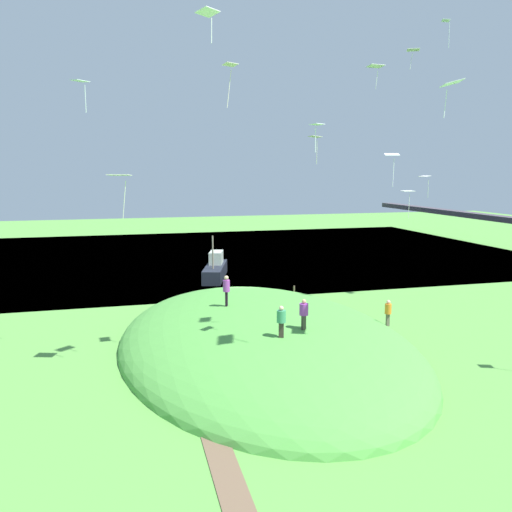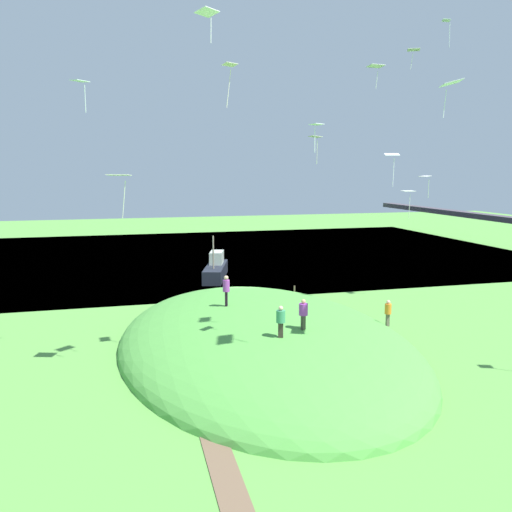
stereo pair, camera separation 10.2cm
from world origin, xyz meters
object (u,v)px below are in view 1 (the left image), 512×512
(mooring_post, at_px, (294,291))
(kite_14, at_px, (208,13))
(kite_4, at_px, (80,83))
(kite_1, at_px, (120,177))
(kite_7, at_px, (452,84))
(kite_3, at_px, (315,138))
(kite_9, at_px, (376,67))
(person_watching_kites, at_px, (226,287))
(person_near_shore, at_px, (388,310))
(person_walking_path, at_px, (304,311))
(kite_6, at_px, (446,23))
(kite_10, at_px, (317,127))
(person_on_hilltop, at_px, (281,318))
(kite_2, at_px, (392,157))
(kite_8, at_px, (230,68))
(kite_15, at_px, (413,51))
(boat_on_lake, at_px, (215,269))
(kite_5, at_px, (425,178))
(kite_12, at_px, (408,192))

(mooring_post, bearing_deg, kite_14, -31.59)
(kite_4, bearing_deg, kite_1, 31.85)
(kite_7, height_order, kite_14, kite_14)
(kite_3, distance_m, kite_9, 6.11)
(kite_9, bearing_deg, mooring_post, -153.80)
(kite_7, xyz_separation_m, kite_9, (-13.60, 3.45, 3.22))
(kite_4, relative_size, kite_14, 1.10)
(person_watching_kites, distance_m, kite_7, 16.23)
(person_near_shore, xyz_separation_m, kite_3, (-8.49, -1.51, 10.45))
(kite_14, xyz_separation_m, mooring_post, (-15.61, 9.60, -16.48))
(kite_3, bearing_deg, person_walking_path, -23.11)
(kite_6, bearing_deg, kite_1, -68.27)
(kite_10, height_order, mooring_post, kite_10)
(person_on_hilltop, xyz_separation_m, kite_6, (-12.13, 16.24, 17.56))
(kite_2, height_order, kite_7, kite_7)
(kite_8, distance_m, kite_14, 3.06)
(kite_15, bearing_deg, boat_on_lake, -125.61)
(kite_9, height_order, kite_15, kite_15)
(kite_15, bearing_deg, kite_4, -67.58)
(kite_1, bearing_deg, kite_5, 113.77)
(kite_5, bearing_deg, kite_1, -66.23)
(kite_15, bearing_deg, person_on_hilltop, -45.18)
(kite_5, distance_m, mooring_post, 13.41)
(person_walking_path, xyz_separation_m, kite_4, (-4.61, -10.39, 11.34))
(kite_9, distance_m, kite_15, 8.78)
(kite_7, distance_m, kite_12, 22.26)
(kite_3, height_order, kite_7, kite_7)
(person_on_hilltop, xyz_separation_m, kite_4, (-5.45, -8.93, 11.38))
(person_walking_path, height_order, kite_4, kite_4)
(kite_6, bearing_deg, person_walking_path, -52.63)
(boat_on_lake, height_order, kite_3, kite_3)
(person_near_shore, distance_m, kite_1, 17.17)
(kite_3, relative_size, kite_14, 1.37)
(person_on_hilltop, distance_m, person_walking_path, 1.68)
(kite_3, xyz_separation_m, kite_15, (-3.09, 9.27, 7.01))
(kite_5, height_order, kite_9, kite_9)
(kite_5, xyz_separation_m, kite_14, (12.00, -18.77, 7.39))
(person_near_shore, distance_m, kite_15, 22.33)
(kite_6, xyz_separation_m, kite_15, (-3.49, -0.53, -1.26))
(person_watching_kites, relative_size, kite_7, 1.19)
(person_near_shore, bearing_deg, kite_12, -133.59)
(kite_8, distance_m, kite_12, 22.82)
(person_walking_path, distance_m, kite_12, 21.21)
(person_watching_kites, height_order, kite_5, kite_5)
(kite_4, distance_m, kite_15, 27.10)
(kite_5, relative_size, mooring_post, 1.92)
(kite_3, xyz_separation_m, kite_8, (9.80, -8.28, 2.67))
(kite_6, bearing_deg, kite_14, -59.83)
(kite_7, relative_size, mooring_post, 1.73)
(person_walking_path, xyz_separation_m, kite_2, (-5.88, 7.86, 7.83))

